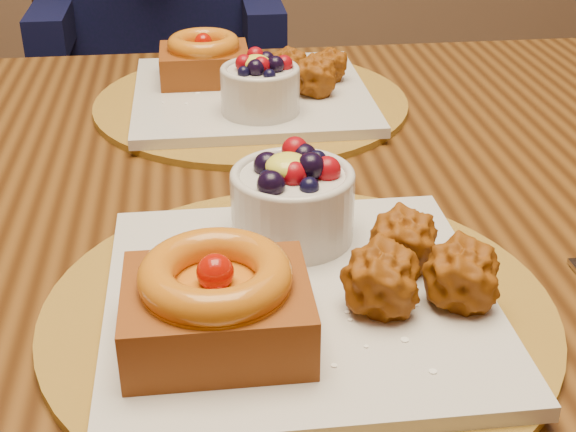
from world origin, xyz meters
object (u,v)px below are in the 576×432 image
object	(u,v)px
place_setting_far	(249,88)
chair_far	(143,113)
place_setting_near	(293,277)
dining_table	(270,252)

from	to	relation	value
place_setting_far	chair_far	world-z (taller)	chair_far
place_setting_near	place_setting_far	size ratio (longest dim) A/B	1.00
place_setting_near	chair_far	distance (m)	1.22
place_setting_near	chair_far	xyz separation A→B (m)	(-0.18, 1.17, -0.31)
place_setting_near	chair_far	bearing A→B (deg)	98.70
place_setting_near	dining_table	bearing A→B (deg)	88.99
dining_table	place_setting_near	size ratio (longest dim) A/B	4.21
place_setting_far	dining_table	bearing A→B (deg)	-89.29
dining_table	place_setting_far	world-z (taller)	place_setting_far
place_setting_near	chair_far	world-z (taller)	same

